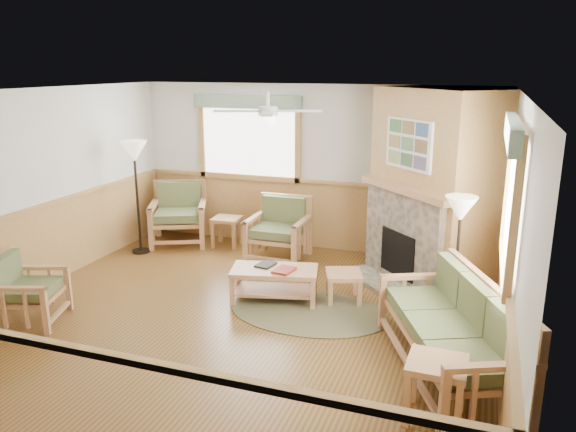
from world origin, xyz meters
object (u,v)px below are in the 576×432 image
(floor_lamp_left, at_px, (137,198))
(armchair_left, at_px, (28,289))
(armchair_back_right, at_px, (278,230))
(footstool, at_px, (344,286))
(sofa, at_px, (447,329))
(end_table_chairs, at_px, (227,232))
(floor_lamp_right, at_px, (456,263))
(end_table_sofa, at_px, (435,390))
(coffee_table, at_px, (275,285))
(armchair_back_left, at_px, (179,214))

(floor_lamp_left, bearing_deg, armchair_left, -84.95)
(armchair_back_right, bearing_deg, footstool, -42.21)
(footstool, xyz_separation_m, floor_lamp_left, (-3.63, 0.81, 0.73))
(sofa, bearing_deg, end_table_chairs, -152.45)
(armchair_back_right, relative_size, floor_lamp_right, 0.61)
(footstool, height_order, floor_lamp_left, floor_lamp_left)
(sofa, xyz_separation_m, armchair_left, (-4.79, -0.46, -0.06))
(floor_lamp_right, bearing_deg, armchair_left, -162.03)
(end_table_sofa, bearing_deg, floor_lamp_right, 89.26)
(sofa, relative_size, coffee_table, 1.88)
(armchair_back_right, bearing_deg, armchair_back_left, 172.53)
(armchair_back_right, bearing_deg, floor_lamp_right, -29.31)
(armchair_back_right, distance_m, end_table_sofa, 4.40)
(armchair_back_right, distance_m, armchair_left, 3.69)
(end_table_sofa, relative_size, floor_lamp_left, 0.30)
(end_table_sofa, bearing_deg, floor_lamp_left, 148.85)
(floor_lamp_right, bearing_deg, end_table_sofa, -90.74)
(armchair_back_right, height_order, floor_lamp_right, floor_lamp_right)
(armchair_back_left, height_order, floor_lamp_right, floor_lamp_right)
(armchair_back_left, relative_size, armchair_left, 1.23)
(armchair_left, bearing_deg, floor_lamp_left, -14.06)
(sofa, bearing_deg, floor_lamp_left, -138.24)
(coffee_table, relative_size, floor_lamp_left, 0.60)
(armchair_back_left, height_order, end_table_chairs, armchair_back_left)
(armchair_left, xyz_separation_m, footstool, (3.40, 1.86, -0.22))
(sofa, xyz_separation_m, coffee_table, (-2.24, 1.09, -0.26))
(armchair_back_left, xyz_separation_m, floor_lamp_left, (-0.34, -0.67, 0.41))
(sofa, xyz_separation_m, floor_lamp_right, (-0.00, 1.09, 0.31))
(end_table_sofa, bearing_deg, footstool, 121.65)
(armchair_back_right, height_order, armchair_left, armchair_back_right)
(end_table_chairs, distance_m, footstool, 2.89)
(floor_lamp_right, bearing_deg, end_table_chairs, 153.82)
(floor_lamp_left, bearing_deg, end_table_sofa, -31.15)
(footstool, bearing_deg, armchair_back_right, 138.03)
(coffee_table, xyz_separation_m, floor_lamp_right, (2.24, -0.00, 0.57))
(end_table_chairs, distance_m, floor_lamp_right, 4.28)
(armchair_back_right, xyz_separation_m, end_table_sofa, (2.73, -3.45, -0.21))
(footstool, bearing_deg, armchair_left, -151.35)
(coffee_table, bearing_deg, armchair_back_right, 94.68)
(coffee_table, distance_m, floor_lamp_left, 3.07)
(end_table_chairs, bearing_deg, footstool, -32.96)
(armchair_back_left, bearing_deg, coffee_table, -60.29)
(end_table_sofa, height_order, floor_lamp_left, floor_lamp_left)
(armchair_left, bearing_deg, sofa, -103.58)
(end_table_chairs, bearing_deg, end_table_sofa, -44.98)
(armchair_back_right, height_order, end_table_chairs, armchair_back_right)
(coffee_table, xyz_separation_m, floor_lamp_left, (-2.78, 1.10, 0.70))
(end_table_chairs, bearing_deg, armchair_left, -105.83)
(footstool, relative_size, floor_lamp_right, 0.29)
(armchair_back_right, bearing_deg, armchair_left, -123.55)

